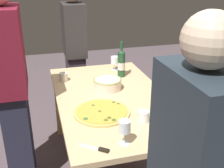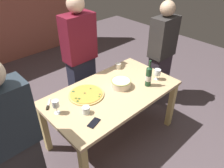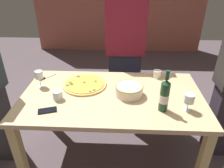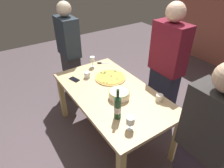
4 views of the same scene
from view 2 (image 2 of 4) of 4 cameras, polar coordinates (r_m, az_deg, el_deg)
The scene contains 15 objects.
ground_plane at distance 3.08m, azimuth 0.00°, elevation -13.36°, with size 8.00×8.00×0.00m, color #57494E.
dining_table at distance 2.63m, azimuth 0.00°, elevation -3.60°, with size 1.60×0.90×0.75m.
brick_wall_back at distance 5.04m, azimuth -27.28°, elevation 18.56°, with size 3.65×0.16×2.45m, color #A75848.
pizza at distance 2.53m, azimuth -6.79°, elevation -2.73°, with size 0.41×0.41×0.02m.
serving_bowl at distance 2.64m, azimuth 2.40°, elevation 0.23°, with size 0.25×0.25×0.09m.
wine_bottle at distance 2.65m, azimuth 9.61°, elevation 2.09°, with size 0.07×0.07×0.34m.
wine_glass_near_pizza at distance 2.28m, azimuth -14.58°, elevation -5.22°, with size 0.07×0.07×0.16m.
wine_glass_by_bottle at distance 2.81m, azimuth 11.88°, elevation 3.03°, with size 0.08×0.08×0.14m.
cup_amber at distance 2.27m, azimuth -6.85°, elevation -6.81°, with size 0.08×0.08×0.08m, color white.
cup_ceramic at distance 3.03m, azimuth 1.61°, elevation 4.80°, with size 0.08×0.08×0.08m, color white.
cell_phone at distance 2.17m, azimuth -4.80°, elevation -10.14°, with size 0.07×0.14×0.01m, color black.
pizza_knife at distance 2.46m, azimuth -16.46°, elevation -5.46°, with size 0.14×0.17×0.02m.
person_host at distance 3.40m, azimuth 12.85°, elevation 7.64°, with size 0.40×0.24×1.59m.
person_guest_left at distance 2.10m, azimuth -24.33°, elevation -13.86°, with size 0.42×0.24×1.60m.
person_guest_right at distance 3.10m, azimuth -8.35°, elevation 6.91°, with size 0.45×0.24×1.72m.
Camera 2 is at (-1.43, -1.53, 2.26)m, focal length 34.75 mm.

